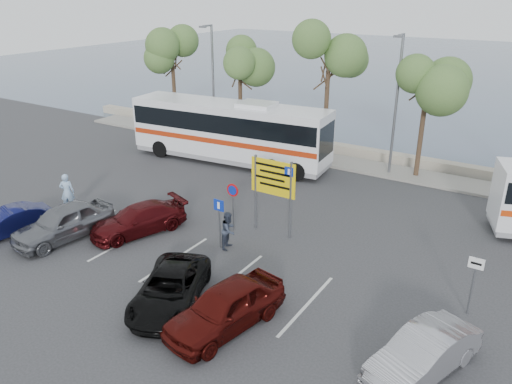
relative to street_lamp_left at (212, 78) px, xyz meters
The scene contains 24 objects.
ground 17.43m from the street_lamp_left, 53.51° to the right, with size 120.00×120.00×0.00m, color #2F2F31.
kerb_strip 10.99m from the street_lamp_left, ahead, with size 44.00×2.40×0.15m, color gray.
seawall 11.16m from the street_lamp_left, 13.93° to the left, with size 48.00×0.80×0.60m, color #A99D87.
sea 47.77m from the street_lamp_left, 77.86° to the left, with size 140.00×140.00×0.00m, color #455C6F.
tree_far_left 4.38m from the street_lamp_left, behind, with size 3.20×3.20×7.60m.
tree_left 2.49m from the street_lamp_left, 13.51° to the left, with size 3.20×3.20×7.20m.
tree_mid 8.76m from the street_lamp_left, ahead, with size 3.20×3.20×8.00m.
tree_right 14.59m from the street_lamp_left, ahead, with size 3.20×3.20×7.40m.
street_lamp_left is the anchor object (origin of this frame).
street_lamp_right 13.00m from the street_lamp_left, ahead, with size 0.45×1.15×8.01m.
direction_sign 15.24m from the street_lamp_left, 43.17° to the right, with size 2.20×0.12×3.60m.
sign_no_stop 14.88m from the street_lamp_left, 49.83° to the right, with size 0.60×0.08×2.35m.
sign_parking 16.37m from the street_lamp_left, 52.40° to the right, with size 0.50×0.07×2.25m.
sign_taxi 23.38m from the street_lamp_left, 31.27° to the right, with size 0.50×0.07×2.20m.
lane_markings 17.62m from the street_lamp_left, 58.61° to the right, with size 12.02×4.20×0.01m, color silver, non-canonical shape.
coach_bus_left 5.37m from the street_lamp_left, 40.78° to the right, with size 13.16×3.97×4.04m.
car_silver_a 16.52m from the street_lamp_left, 77.79° to the right, with size 1.83×4.55×1.55m, color slate.
car_blue 17.29m from the street_lamp_left, 86.59° to the right, with size 1.30×3.74×1.23m, color #0D103F.
car_maroon 15.24m from the street_lamp_left, 66.80° to the right, with size 1.81×4.44×1.29m, color #440B0D.
car_red 21.86m from the street_lamp_left, 52.27° to the right, with size 1.79×4.46×1.52m, color #430C09.
suv_black 20.53m from the street_lamp_left, 57.68° to the right, with size 2.06×4.47×1.24m, color black.
car_silver_b 25.13m from the street_lamp_left, 39.24° to the right, with size 1.40×4.02×1.32m, color #95959A.
pedestrian_near 14.09m from the street_lamp_left, 85.79° to the right, with size 0.70×0.46×1.93m, color #9BBDE1.
pedestrian_far 16.54m from the street_lamp_left, 51.03° to the right, with size 0.81×0.63×1.66m, color #303849.
Camera 1 is at (11.29, -14.49, 10.41)m, focal length 35.00 mm.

